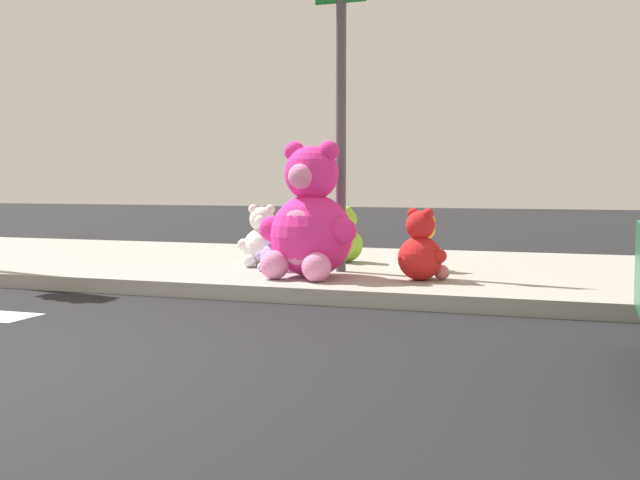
# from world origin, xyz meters

# --- Properties ---
(sidewalk) EXTENTS (28.00, 4.40, 0.15)m
(sidewalk) POSITION_xyz_m (0.00, 5.20, 0.07)
(sidewalk) COLOR #9E9B93
(sidewalk) RESTS_ON ground_plane
(sign_pole) EXTENTS (0.56, 0.11, 3.20)m
(sign_pole) POSITION_xyz_m (1.00, 4.40, 1.85)
(sign_pole) COLOR #4C4C51
(sign_pole) RESTS_ON sidewalk
(plush_pink_large) EXTENTS (1.07, 0.96, 1.39)m
(plush_pink_large) POSITION_xyz_m (0.86, 3.81, 0.70)
(plush_pink_large) COLOR #F22D93
(plush_pink_large) RESTS_ON sidewalk
(plush_lime) EXTENTS (0.49, 0.47, 0.68)m
(plush_lime) POSITION_xyz_m (0.75, 5.33, 0.42)
(plush_lime) COLOR #8CD133
(plush_lime) RESTS_ON sidewalk
(plush_yellow) EXTENTS (0.42, 0.43, 0.60)m
(plush_yellow) POSITION_xyz_m (1.84, 4.74, 0.39)
(plush_yellow) COLOR yellow
(plush_yellow) RESTS_ON sidewalk
(plush_white) EXTENTS (0.53, 0.51, 0.71)m
(plush_white) POSITION_xyz_m (-0.02, 4.61, 0.44)
(plush_white) COLOR white
(plush_white) RESTS_ON sidewalk
(plush_red) EXTENTS (0.49, 0.52, 0.72)m
(plush_red) POSITION_xyz_m (1.98, 3.95, 0.44)
(plush_red) COLOR red
(plush_red) RESTS_ON sidewalk
(plush_lavender) EXTENTS (0.37, 0.32, 0.47)m
(plush_lavender) POSITION_xyz_m (0.27, 4.21, 0.34)
(plush_lavender) COLOR #B28CD8
(plush_lavender) RESTS_ON sidewalk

